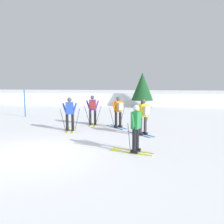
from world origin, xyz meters
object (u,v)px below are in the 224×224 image
at_px(skier_purple, 93,109).
at_px(trail_marker_pole, 25,103).
at_px(skier_blue, 70,113).
at_px(skier_green, 136,127).
at_px(skier_orange, 118,110).
at_px(conifer_far_left, 142,86).
at_px(skier_yellow, 143,115).

bearing_deg(skier_purple, trail_marker_pole, 155.26).
relative_size(skier_blue, trail_marker_pole, 0.87).
relative_size(skier_green, skier_orange, 1.00).
height_order(skier_blue, conifer_far_left, conifer_far_left).
bearing_deg(skier_green, skier_blue, 136.04).
relative_size(skier_green, skier_yellow, 1.00).
bearing_deg(skier_purple, skier_blue, -115.05).
relative_size(skier_blue, conifer_far_left, 0.51).
height_order(skier_yellow, skier_purple, same).
height_order(skier_blue, trail_marker_pole, trail_marker_pole).
relative_size(skier_purple, conifer_far_left, 0.51).
bearing_deg(skier_purple, conifer_far_left, 73.92).
bearing_deg(skier_blue, skier_orange, 25.16).
distance_m(skier_blue, skier_orange, 2.62).
bearing_deg(skier_yellow, skier_green, -95.84).
height_order(skier_purple, trail_marker_pole, trail_marker_pole).
bearing_deg(conifer_far_left, trail_marker_pole, -138.55).
xyz_separation_m(skier_yellow, skier_blue, (-3.71, 0.50, -0.04)).
bearing_deg(skier_green, trail_marker_pole, 136.84).
distance_m(skier_purple, trail_marker_pole, 5.98).
height_order(skier_green, skier_blue, same).
relative_size(skier_yellow, skier_purple, 1.00).
relative_size(skier_green, conifer_far_left, 0.51).
xyz_separation_m(skier_blue, skier_purple, (0.81, 1.74, 0.04)).
relative_size(skier_blue, skier_purple, 1.00).
distance_m(skier_green, skier_yellow, 2.82).
xyz_separation_m(skier_yellow, skier_purple, (-2.90, 2.23, -0.00)).
distance_m(skier_blue, conifer_far_left, 12.13).
bearing_deg(skier_purple, skier_orange, -21.81).
bearing_deg(skier_yellow, trail_marker_pole, 150.38).
xyz_separation_m(skier_green, skier_yellow, (0.29, 2.81, 0.04)).
bearing_deg(skier_orange, skier_yellow, -50.20).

